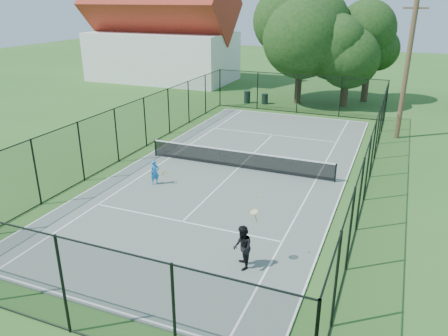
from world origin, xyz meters
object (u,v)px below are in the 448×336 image
at_px(trash_bin_left, 247,97).
at_px(utility_pole, 407,69).
at_px(trash_bin_right, 265,99).
at_px(player_black, 242,247).
at_px(player_blue, 155,173).
at_px(tennis_net, 239,159).

xyz_separation_m(trash_bin_left, utility_pole, (12.23, -5.74, 3.87)).
relative_size(trash_bin_right, utility_pole, 0.10).
bearing_deg(player_black, trash_bin_left, 109.05).
distance_m(trash_bin_left, player_blue, 18.33).
bearing_deg(trash_bin_right, trash_bin_left, -170.02).
bearing_deg(tennis_net, utility_pole, 50.14).
height_order(player_blue, player_black, player_black).
distance_m(trash_bin_left, trash_bin_right, 1.51).
distance_m(trash_bin_left, utility_pole, 14.05).
height_order(tennis_net, player_blue, player_blue).
distance_m(tennis_net, utility_pole, 12.33).
relative_size(utility_pole, player_blue, 7.28).
xyz_separation_m(tennis_net, utility_pole, (7.51, 9.00, 3.80)).
bearing_deg(player_blue, trash_bin_right, 90.87).
distance_m(utility_pole, player_black, 18.33).
relative_size(tennis_net, player_black, 4.08).
height_order(trash_bin_left, player_black, player_black).
height_order(tennis_net, player_black, player_black).
distance_m(player_blue, player_black, 7.99).
xyz_separation_m(player_blue, player_black, (6.25, -4.98, 0.17)).
height_order(trash_bin_right, player_blue, player_blue).
bearing_deg(utility_pole, tennis_net, -129.86).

